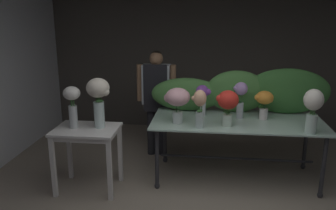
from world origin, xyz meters
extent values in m
plane|color=gray|center=(0.00, 1.83, 0.00)|extent=(8.06, 8.06, 0.00)
cube|color=#4C4742|center=(0.00, 3.67, 1.37)|extent=(5.91, 0.12, 2.75)
cube|color=silver|center=(-2.95, 1.83, 1.37)|extent=(0.12, 3.79, 2.75)
cube|color=silver|center=(0.40, 1.53, 0.80)|extent=(2.18, 1.01, 0.02)
cylinder|color=#2D2D33|center=(-0.59, 1.13, 0.40)|extent=(0.05, 0.05, 0.79)
sphere|color=#2D2D33|center=(-0.59, 1.13, 0.03)|extent=(0.07, 0.07, 0.07)
cylinder|color=#2D2D33|center=(1.39, 1.13, 0.40)|extent=(0.05, 0.05, 0.79)
sphere|color=#2D2D33|center=(1.39, 1.13, 0.03)|extent=(0.07, 0.07, 0.07)
cylinder|color=#2D2D33|center=(-0.59, 1.93, 0.40)|extent=(0.05, 0.05, 0.79)
sphere|color=#2D2D33|center=(-0.59, 1.93, 0.03)|extent=(0.07, 0.07, 0.07)
cylinder|color=#2D2D33|center=(1.39, 1.93, 0.40)|extent=(0.05, 0.05, 0.79)
sphere|color=#2D2D33|center=(1.39, 1.93, 0.03)|extent=(0.07, 0.07, 0.07)
cylinder|color=#2D2D33|center=(0.40, 1.53, 0.28)|extent=(1.98, 0.03, 0.03)
cube|color=white|center=(-1.43, 1.02, 0.78)|extent=(0.76, 0.58, 0.03)
cube|color=white|center=(-1.43, 1.02, 0.74)|extent=(0.70, 0.52, 0.06)
cube|color=white|center=(-1.77, 0.78, 0.38)|extent=(0.05, 0.05, 0.77)
cube|color=white|center=(-1.09, 0.78, 0.38)|extent=(0.05, 0.05, 0.77)
cube|color=white|center=(-1.77, 1.27, 0.38)|extent=(0.05, 0.05, 0.77)
cube|color=white|center=(-1.09, 1.27, 0.38)|extent=(0.05, 0.05, 0.77)
cylinder|color=#232328|center=(-0.84, 2.21, 0.41)|extent=(0.12, 0.12, 0.82)
cylinder|color=#232328|center=(-0.66, 2.21, 0.41)|extent=(0.12, 0.12, 0.82)
cube|color=#B2BCC6|center=(-0.75, 2.21, 1.11)|extent=(0.41, 0.22, 0.58)
cube|color=black|center=(-0.75, 2.10, 1.07)|extent=(0.35, 0.02, 0.70)
cylinder|color=#936B4C|center=(-1.00, 2.21, 1.13)|extent=(0.09, 0.09, 0.55)
cylinder|color=#936B4C|center=(-0.50, 2.21, 1.13)|extent=(0.09, 0.09, 0.55)
sphere|color=#936B4C|center=(-0.75, 2.21, 1.50)|extent=(0.20, 0.20, 0.20)
ellipsoid|color=black|center=(-0.75, 2.23, 1.56)|extent=(0.15, 0.15, 0.09)
ellipsoid|color=#477F3D|center=(-0.28, 1.91, 1.04)|extent=(1.00, 0.27, 0.46)
ellipsoid|color=#477F3D|center=(0.41, 1.91, 1.10)|extent=(0.84, 0.28, 0.58)
ellipsoid|color=#387033|center=(1.08, 1.91, 1.12)|extent=(1.13, 0.26, 0.62)
cylinder|color=silver|center=(0.44, 1.62, 0.92)|extent=(0.09, 0.09, 0.21)
cylinder|color=#9EBCB2|center=(0.44, 1.62, 0.86)|extent=(0.08, 0.08, 0.09)
cylinder|color=#477F3D|center=(0.45, 1.63, 0.99)|extent=(0.01, 0.01, 0.33)
cylinder|color=#477F3D|center=(0.44, 1.65, 0.99)|extent=(0.01, 0.01, 0.33)
cylinder|color=#477F3D|center=(0.41, 1.62, 0.99)|extent=(0.01, 0.01, 0.33)
cylinder|color=#477F3D|center=(0.44, 1.61, 0.99)|extent=(0.01, 0.01, 0.33)
ellipsoid|color=#B28ED1|center=(0.44, 1.62, 1.21)|extent=(0.17, 0.17, 0.17)
sphere|color=#B28ED1|center=(0.37, 1.60, 1.22)|extent=(0.06, 0.06, 0.06)
sphere|color=#B28ED1|center=(0.49, 1.61, 1.20)|extent=(0.05, 0.05, 0.05)
ellipsoid|color=#28562D|center=(0.42, 1.61, 1.04)|extent=(0.10, 0.09, 0.03)
cylinder|color=silver|center=(-0.07, 1.16, 0.91)|extent=(0.09, 0.09, 0.20)
cylinder|color=#9EBCB2|center=(-0.07, 1.16, 0.86)|extent=(0.09, 0.09, 0.08)
cylinder|color=#2D6028|center=(-0.05, 1.16, 0.97)|extent=(0.01, 0.01, 0.30)
cylinder|color=#2D6028|center=(-0.08, 1.18, 0.97)|extent=(0.01, 0.01, 0.30)
cylinder|color=#2D6028|center=(-0.09, 1.17, 0.97)|extent=(0.01, 0.01, 0.30)
cylinder|color=#2D6028|center=(-0.07, 1.14, 0.97)|extent=(0.01, 0.01, 0.30)
ellipsoid|color=#F4B78E|center=(-0.07, 1.16, 1.18)|extent=(0.15, 0.15, 0.20)
sphere|color=#F4B78E|center=(-0.14, 1.16, 1.18)|extent=(0.07, 0.07, 0.07)
ellipsoid|color=#387033|center=(-0.07, 1.15, 1.03)|extent=(0.09, 0.10, 0.03)
cylinder|color=silver|center=(0.74, 1.60, 0.89)|extent=(0.11, 0.11, 0.15)
cylinder|color=#9EBCB2|center=(0.74, 1.60, 0.85)|extent=(0.10, 0.10, 0.06)
cylinder|color=#28562D|center=(0.75, 1.60, 0.94)|extent=(0.01, 0.01, 0.23)
cylinder|color=#28562D|center=(0.74, 1.62, 0.94)|extent=(0.01, 0.01, 0.23)
cylinder|color=#28562D|center=(0.71, 1.60, 0.94)|extent=(0.01, 0.01, 0.23)
cylinder|color=#28562D|center=(0.74, 1.59, 0.94)|extent=(0.01, 0.01, 0.23)
ellipsoid|color=orange|center=(0.74, 1.60, 1.10)|extent=(0.22, 0.22, 0.17)
sphere|color=orange|center=(0.65, 1.57, 1.11)|extent=(0.08, 0.08, 0.08)
sphere|color=orange|center=(0.80, 1.60, 1.08)|extent=(0.09, 0.09, 0.09)
ellipsoid|color=#2D6028|center=(0.71, 1.60, 0.98)|extent=(0.11, 0.08, 0.03)
cylinder|color=silver|center=(-0.35, 1.33, 0.89)|extent=(0.13, 0.13, 0.14)
cylinder|color=#9EBCB2|center=(-0.35, 1.33, 0.84)|extent=(0.12, 0.12, 0.06)
cylinder|color=#28562D|center=(-0.32, 1.33, 0.95)|extent=(0.01, 0.01, 0.26)
cylinder|color=#28562D|center=(-0.37, 1.35, 0.95)|extent=(0.01, 0.01, 0.26)
cylinder|color=#28562D|center=(-0.36, 1.31, 0.95)|extent=(0.01, 0.01, 0.26)
ellipsoid|color=#EFB2BC|center=(-0.35, 1.33, 1.15)|extent=(0.31, 0.31, 0.22)
sphere|color=#EFB2BC|center=(-0.47, 1.33, 1.13)|extent=(0.11, 0.11, 0.11)
sphere|color=#EFB2BC|center=(-0.25, 1.35, 1.18)|extent=(0.08, 0.08, 0.08)
cylinder|color=silver|center=(1.20, 1.12, 0.92)|extent=(0.13, 0.13, 0.22)
cylinder|color=#9EBCB2|center=(1.20, 1.12, 0.86)|extent=(0.12, 0.12, 0.09)
cylinder|color=#477F3D|center=(1.22, 1.12, 0.98)|extent=(0.01, 0.01, 0.31)
cylinder|color=#477F3D|center=(1.20, 1.14, 0.98)|extent=(0.01, 0.01, 0.31)
cylinder|color=#477F3D|center=(1.18, 1.12, 0.98)|extent=(0.01, 0.01, 0.31)
cylinder|color=#477F3D|center=(1.20, 1.11, 0.98)|extent=(0.01, 0.01, 0.31)
ellipsoid|color=white|center=(1.20, 1.12, 1.21)|extent=(0.22, 0.22, 0.24)
sphere|color=white|center=(1.26, 1.14, 1.19)|extent=(0.11, 0.11, 0.11)
cylinder|color=silver|center=(0.26, 1.27, 0.89)|extent=(0.12, 0.12, 0.15)
cylinder|color=#9EBCB2|center=(0.26, 1.27, 0.85)|extent=(0.11, 0.11, 0.06)
cylinder|color=#387033|center=(0.28, 1.27, 0.95)|extent=(0.01, 0.01, 0.25)
cylinder|color=#387033|center=(0.25, 1.29, 0.95)|extent=(0.01, 0.01, 0.25)
cylinder|color=#387033|center=(0.25, 1.25, 0.95)|extent=(0.01, 0.01, 0.25)
ellipsoid|color=red|center=(0.26, 1.27, 1.14)|extent=(0.26, 0.26, 0.23)
sphere|color=red|center=(0.16, 1.25, 1.16)|extent=(0.09, 0.09, 0.09)
sphere|color=red|center=(0.33, 1.27, 1.10)|extent=(0.07, 0.07, 0.07)
ellipsoid|color=#477F3D|center=(0.25, 1.31, 0.98)|extent=(0.11, 0.08, 0.03)
cylinder|color=silver|center=(-0.06, 1.68, 0.91)|extent=(0.10, 0.10, 0.19)
cylinder|color=#9EBCB2|center=(-0.06, 1.68, 0.86)|extent=(0.10, 0.10, 0.08)
cylinder|color=#28562D|center=(-0.04, 1.68, 0.96)|extent=(0.01, 0.01, 0.27)
cylinder|color=#28562D|center=(-0.06, 1.70, 0.96)|extent=(0.01, 0.01, 0.27)
cylinder|color=#28562D|center=(-0.06, 1.67, 0.96)|extent=(0.01, 0.01, 0.27)
ellipsoid|color=purple|center=(-0.06, 1.68, 1.14)|extent=(0.17, 0.17, 0.17)
sphere|color=purple|center=(0.02, 1.67, 1.14)|extent=(0.08, 0.08, 0.08)
ellipsoid|color=#477F3D|center=(-0.09, 1.72, 1.03)|extent=(0.05, 0.10, 0.03)
cylinder|color=silver|center=(-1.58, 1.02, 0.94)|extent=(0.10, 0.10, 0.28)
cylinder|color=#9EBCB2|center=(-1.58, 1.02, 0.86)|extent=(0.09, 0.09, 0.12)
cylinder|color=#387033|center=(-1.56, 1.02, 0.99)|extent=(0.01, 0.01, 0.37)
cylinder|color=#387033|center=(-1.59, 1.03, 0.99)|extent=(0.01, 0.01, 0.37)
cylinder|color=#387033|center=(-1.59, 1.01, 0.99)|extent=(0.01, 0.01, 0.37)
ellipsoid|color=white|center=(-1.58, 1.02, 1.23)|extent=(0.20, 0.20, 0.16)
sphere|color=white|center=(-1.64, 1.03, 1.25)|extent=(0.06, 0.06, 0.06)
sphere|color=white|center=(-1.53, 1.02, 1.22)|extent=(0.06, 0.06, 0.06)
cylinder|color=silver|center=(-1.28, 1.08, 0.96)|extent=(0.13, 0.13, 0.32)
cylinder|color=#9EBCB2|center=(-1.28, 1.08, 0.87)|extent=(0.12, 0.12, 0.13)
cylinder|color=#2D6028|center=(-1.25, 1.08, 1.01)|extent=(0.01, 0.01, 0.41)
cylinder|color=#2D6028|center=(-1.28, 1.10, 1.01)|extent=(0.01, 0.01, 0.41)
cylinder|color=#2D6028|center=(-1.30, 1.08, 1.01)|extent=(0.01, 0.01, 0.41)
cylinder|color=#2D6028|center=(-1.27, 1.05, 1.01)|extent=(0.01, 0.01, 0.41)
ellipsoid|color=silver|center=(-1.28, 1.08, 1.29)|extent=(0.27, 0.27, 0.23)
sphere|color=silver|center=(-1.37, 1.10, 1.27)|extent=(0.09, 0.09, 0.09)
sphere|color=silver|center=(-1.19, 1.06, 1.25)|extent=(0.11, 0.11, 0.11)
ellipsoid|color=#387033|center=(-1.26, 1.05, 1.14)|extent=(0.11, 0.09, 0.03)
camera|label=1|loc=(0.02, -2.84, 2.17)|focal=37.41mm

